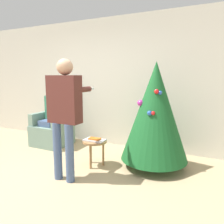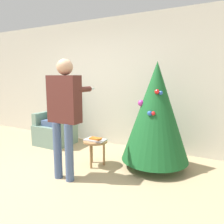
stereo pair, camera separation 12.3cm
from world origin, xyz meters
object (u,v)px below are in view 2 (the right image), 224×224
(christmas_tree, at_px, (156,112))
(person_standing, at_px, (64,108))
(person_seated, at_px, (55,113))
(armchair, at_px, (57,127))
(side_stool, at_px, (95,144))

(christmas_tree, height_order, person_standing, person_standing)
(person_seated, bearing_deg, armchair, 90.00)
(christmas_tree, xyz_separation_m, side_stool, (-0.90, -0.39, -0.56))
(christmas_tree, bearing_deg, person_seated, 174.83)
(christmas_tree, relative_size, person_seated, 1.36)
(person_seated, bearing_deg, person_standing, -42.87)
(armchair, bearing_deg, person_standing, -43.64)
(person_seated, height_order, side_stool, person_seated)
(person_seated, distance_m, side_stool, 1.58)
(christmas_tree, bearing_deg, side_stool, -156.36)
(christmas_tree, height_order, armchair, christmas_tree)
(person_standing, bearing_deg, side_stool, 76.85)
(christmas_tree, xyz_separation_m, person_standing, (-1.04, -0.98, 0.12))
(armchair, xyz_separation_m, person_standing, (1.28, -1.22, 0.69))
(person_standing, xyz_separation_m, side_stool, (0.14, 0.59, -0.69))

